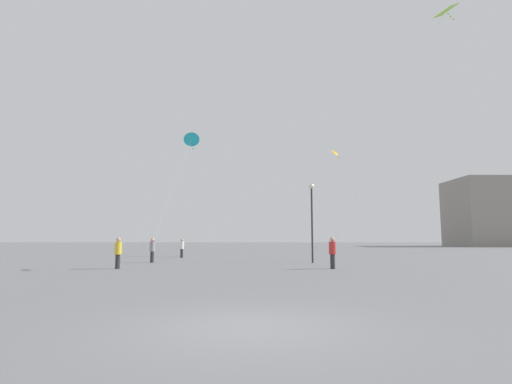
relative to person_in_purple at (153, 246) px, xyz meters
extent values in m
plane|color=slate|center=(9.22, -28.22, -0.92)|extent=(300.00, 300.00, 0.00)
cylinder|color=#2D2D33|center=(0.00, 0.00, -0.54)|extent=(0.25, 0.25, 0.77)
cylinder|color=purple|center=(0.00, 0.00, 0.18)|extent=(0.37, 0.37, 0.67)
sphere|color=tan|center=(0.00, 0.00, 0.64)|extent=(0.25, 0.25, 0.25)
cylinder|color=#2D2D33|center=(13.29, -14.27, -0.54)|extent=(0.25, 0.25, 0.76)
cylinder|color=red|center=(13.29, -14.27, 0.17)|extent=(0.37, 0.37, 0.66)
sphere|color=tan|center=(13.29, -14.27, 0.63)|extent=(0.25, 0.25, 0.25)
cylinder|color=#2D2D33|center=(1.92, -14.29, -0.55)|extent=(0.24, 0.24, 0.75)
cylinder|color=yellow|center=(1.92, -14.29, 0.15)|extent=(0.36, 0.36, 0.65)
sphere|color=tan|center=(1.92, -14.29, 0.60)|extent=(0.24, 0.24, 0.24)
cylinder|color=#2D2D33|center=(3.01, -2.28, -0.56)|extent=(0.23, 0.23, 0.72)
cylinder|color=white|center=(3.01, -2.28, 0.10)|extent=(0.34, 0.34, 0.62)
sphere|color=tan|center=(3.01, -2.28, 0.53)|extent=(0.23, 0.23, 0.23)
cylinder|color=#2D2D33|center=(2.30, -8.89, -0.56)|extent=(0.24, 0.24, 0.73)
cylinder|color=gray|center=(2.30, -8.89, 0.13)|extent=(0.35, 0.35, 0.63)
sphere|color=tan|center=(2.30, -8.89, 0.56)|extent=(0.24, 0.24, 0.24)
cone|color=yellow|center=(16.84, 2.71, 9.01)|extent=(1.04, 1.03, 0.65)
sphere|color=yellow|center=(16.98, 2.68, 8.80)|extent=(0.10, 0.10, 0.10)
sphere|color=yellow|center=(17.12, 2.65, 8.59)|extent=(0.10, 0.10, 0.10)
sphere|color=yellow|center=(17.26, 2.63, 8.38)|extent=(0.10, 0.10, 0.10)
cylinder|color=silver|center=(9.92, 0.22, 4.69)|extent=(13.85, 5.00, 8.64)
pyramid|color=#8CD12D|center=(21.19, -11.80, 14.99)|extent=(1.30, 1.62, 0.72)
sphere|color=#8CD12D|center=(21.34, -11.83, 14.76)|extent=(0.10, 0.10, 0.10)
sphere|color=#8CD12D|center=(21.47, -11.88, 14.55)|extent=(0.10, 0.10, 0.10)
sphere|color=#8CD12D|center=(21.61, -11.92, 14.34)|extent=(0.10, 0.10, 0.10)
cylinder|color=silver|center=(17.25, -13.03, 7.68)|extent=(7.94, 2.50, 14.60)
cone|color=#1EB2C6|center=(4.42, -6.77, 7.98)|extent=(1.33, 1.12, 0.96)
sphere|color=#1EB2C6|center=(4.44, -6.63, 7.77)|extent=(0.10, 0.10, 0.10)
sphere|color=#1EB2C6|center=(4.47, -6.49, 7.56)|extent=(0.10, 0.10, 0.10)
sphere|color=#1EB2C6|center=(4.49, -6.35, 7.35)|extent=(0.10, 0.10, 0.10)
cylinder|color=silver|center=(3.36, -7.83, 4.18)|extent=(2.13, 2.14, 7.61)
cylinder|color=#2D2D30|center=(12.92, -9.08, 1.54)|extent=(0.12, 0.12, 4.92)
sphere|color=#EAE5C6|center=(12.92, -9.08, 4.15)|extent=(0.36, 0.36, 0.36)
camera|label=1|loc=(9.39, -35.70, 0.68)|focal=28.13mm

